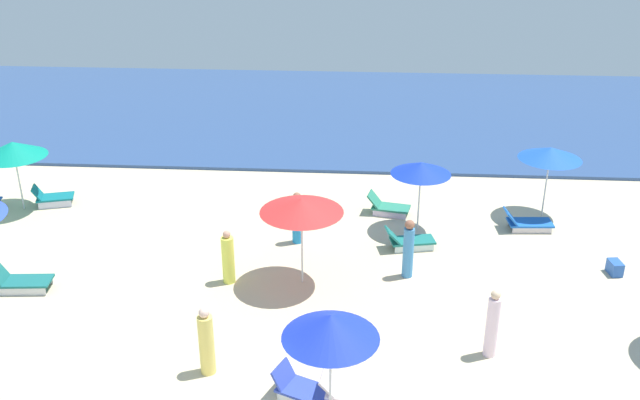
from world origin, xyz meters
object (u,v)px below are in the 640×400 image
at_px(lounge_chair_7_0, 387,207).
at_px(beachgoer_4, 492,325).
at_px(lounge_chair_0_0, 21,281).
at_px(umbrella_2, 550,153).
at_px(beachgoer_3, 408,249).
at_px(lounge_chair_5_0, 351,393).
at_px(umbrella_5, 331,327).
at_px(beachgoer_2, 206,342).
at_px(lounge_chair_5_1, 302,389).
at_px(lounge_chair_7_1, 409,240).
at_px(umbrella_1, 302,206).
at_px(lounge_chair_4_1, 52,197).
at_px(lounge_chair_2_0, 526,222).
at_px(cooler_box_0, 615,268).
at_px(umbrella_4, 13,149).
at_px(umbrella_7, 421,168).
at_px(beachgoer_0, 228,258).
at_px(beachgoer_1, 297,219).

height_order(lounge_chair_7_0, beachgoer_4, beachgoer_4).
relative_size(lounge_chair_0_0, lounge_chair_7_0, 1.05).
xyz_separation_m(umbrella_2, beachgoer_3, (-4.51, -4.13, -1.32)).
bearing_deg(beachgoer_4, lounge_chair_7_0, 105.20).
distance_m(lounge_chair_0_0, lounge_chair_5_0, 9.58).
distance_m(umbrella_5, beachgoer_2, 3.69).
relative_size(lounge_chair_5_1, lounge_chair_7_1, 0.94).
height_order(umbrella_1, lounge_chair_4_1, umbrella_1).
relative_size(umbrella_5, lounge_chair_7_1, 1.80).
relative_size(lounge_chair_2_0, beachgoer_4, 0.90).
bearing_deg(lounge_chair_5_0, lounge_chair_7_1, -5.45).
xyz_separation_m(umbrella_1, cooler_box_0, (8.50, 1.02, -2.07)).
distance_m(umbrella_2, lounge_chair_4_1, 16.17).
xyz_separation_m(umbrella_2, lounge_chair_4_1, (-16.06, -0.27, -1.86)).
bearing_deg(umbrella_4, lounge_chair_4_1, 22.41).
height_order(umbrella_4, lounge_chair_5_1, umbrella_4).
bearing_deg(lounge_chair_5_1, beachgoer_3, -1.68).
relative_size(lounge_chair_2_0, umbrella_7, 0.68).
distance_m(lounge_chair_5_1, lounge_chair_7_0, 9.30).
bearing_deg(cooler_box_0, umbrella_7, 57.85).
bearing_deg(lounge_chair_7_0, umbrella_5, -175.56).
height_order(lounge_chair_5_1, umbrella_7, umbrella_7).
relative_size(umbrella_2, umbrella_5, 0.85).
bearing_deg(umbrella_5, umbrella_1, 100.51).
xyz_separation_m(lounge_chair_0_0, lounge_chair_7_1, (10.28, 3.02, -0.01)).
distance_m(umbrella_7, beachgoer_4, 6.52).
relative_size(lounge_chair_7_0, beachgoer_0, 0.95).
xyz_separation_m(lounge_chair_7_1, beachgoer_2, (-4.64, -6.06, 0.52)).
height_order(lounge_chair_0_0, lounge_chair_2_0, lounge_chair_0_0).
bearing_deg(beachgoer_4, umbrella_7, 100.09).
xyz_separation_m(umbrella_5, lounge_chair_5_1, (-0.63, 1.03, -2.27)).
height_order(umbrella_2, beachgoer_2, umbrella_2).
bearing_deg(beachgoer_2, lounge_chair_4_1, -1.27).
bearing_deg(beachgoer_3, beachgoer_2, -125.19).
bearing_deg(lounge_chair_0_0, lounge_chair_7_0, -66.17).
height_order(lounge_chair_7_0, beachgoer_1, beachgoer_1).
distance_m(lounge_chair_5_0, beachgoer_3, 5.48).
bearing_deg(umbrella_2, beachgoer_3, -137.51).
relative_size(umbrella_2, lounge_chair_5_0, 1.71).
xyz_separation_m(lounge_chair_2_0, beachgoer_3, (-3.80, -3.10, 0.58)).
bearing_deg(beachgoer_2, umbrella_5, -163.60).
xyz_separation_m(umbrella_1, lounge_chair_7_0, (2.36, 4.45, -2.01)).
bearing_deg(beachgoer_1, lounge_chair_7_1, -75.52).
xyz_separation_m(beachgoer_1, beachgoer_4, (4.88, -5.18, 0.03)).
distance_m(umbrella_2, umbrella_5, 12.08).
height_order(lounge_chair_2_0, lounge_chair_4_1, lounge_chair_4_1).
bearing_deg(beachgoer_4, lounge_chair_5_1, -158.11).
bearing_deg(beachgoer_1, beachgoer_0, 163.63).
xyz_separation_m(lounge_chair_0_0, lounge_chair_4_1, (-1.39, 5.27, 0.01)).
bearing_deg(beachgoer_3, lounge_chair_4_1, 171.86).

